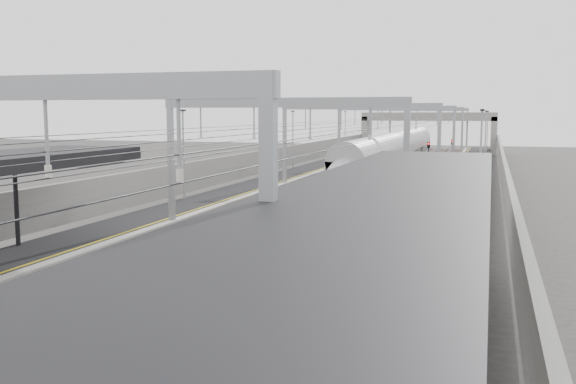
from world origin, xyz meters
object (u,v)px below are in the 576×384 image
Objects in this scene: overbridge at (428,122)px; signal_green at (361,149)px; train at (391,166)px; bench at (423,291)px.

overbridge is 6.33× the size of signal_green.
bench is at bearing -80.11° from train.
overbridge reaches higher than bench.
overbridge is at bearing 95.32° from bench.
train is 40.09m from bench.
overbridge reaches higher than signal_green.
signal_green is at bearing 102.81° from bench.
train is at bearing -71.70° from signal_green.
bench is 0.56× the size of signal_green.
signal_green is (-13.59, 59.75, 0.82)m from bench.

